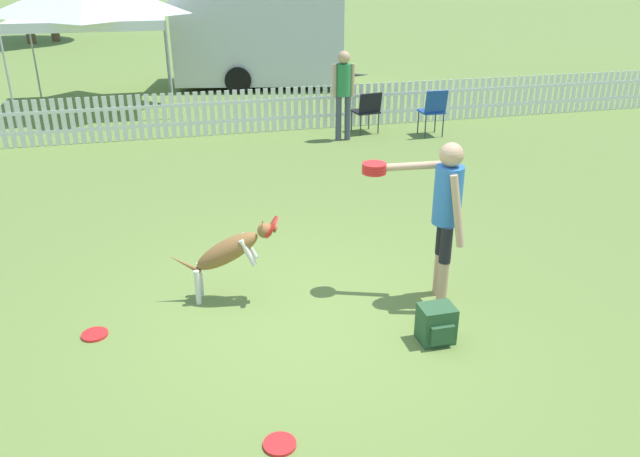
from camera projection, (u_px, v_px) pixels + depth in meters
The scene contains 11 objects.
ground_plane at pixel (312, 317), 6.19m from camera, with size 240.00×240.00×0.00m, color olive.
handler_person at pixel (441, 203), 6.12m from camera, with size 0.92×0.84×1.68m.
leaping_dog at pixel (230, 251), 6.29m from camera, with size 1.14×0.45×0.93m.
frisbee_near_handler at pixel (95, 334), 5.88m from camera, with size 0.25×0.25×0.02m.
frisbee_near_dog at pixel (280, 444), 4.56m from camera, with size 0.25×0.25×0.02m.
backpack_on_grass at pixel (436, 324), 5.74m from camera, with size 0.32×0.29×0.36m.
picket_fence at pixel (228, 112), 12.35m from camera, with size 26.21×0.04×0.88m.
folding_chair_blue_left at pixel (367, 109), 12.38m from camera, with size 0.55×0.56×0.84m.
folding_chair_center at pixel (433, 108), 12.15m from camera, with size 0.44×0.46×0.93m.
spectator_standing at pixel (344, 87), 11.73m from camera, with size 0.41×0.27×1.69m.
equipment_trailer at pixel (260, 39), 16.83m from camera, with size 5.32×3.24×2.32m.
Camera 1 is at (-1.23, -5.17, 3.29)m, focal length 35.00 mm.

